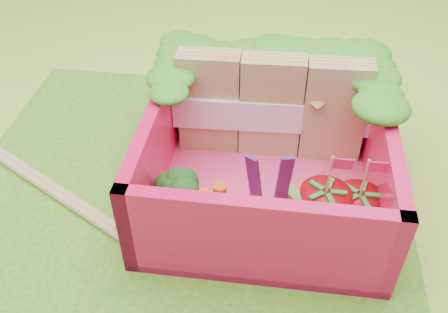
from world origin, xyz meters
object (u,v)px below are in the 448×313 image
strawberry_left (323,210)px  strawberry_right (356,211)px  sandwich_stack (272,107)px  broccoli (179,188)px  chopsticks (19,167)px  bento_box (266,157)px

strawberry_left → strawberry_right: (0.17, 0.02, -0.01)m
sandwich_stack → broccoli: sandwich_stack is taller
broccoli → strawberry_left: bearing=-1.4°
strawberry_right → chopsticks: strawberry_right is taller
bento_box → chopsticks: bento_box is taller
chopsticks → strawberry_left: bearing=-8.6°
bento_box → chopsticks: size_ratio=0.65×
bento_box → sandwich_stack: (0.01, 0.35, 0.09)m
bento_box → strawberry_left: 0.43m
chopsticks → bento_box: bearing=0.2°
sandwich_stack → broccoli: size_ratio=3.61×
broccoli → strawberry_right: strawberry_right is taller
bento_box → sandwich_stack: sandwich_stack is taller
bento_box → broccoli: size_ratio=4.02×
bento_box → strawberry_right: bento_box is taller
broccoli → strawberry_right: 0.93m
sandwich_stack → chopsticks: (-1.51, -0.36, -0.34)m
broccoli → strawberry_right: bearing=0.3°
strawberry_left → sandwich_stack: bearing=116.3°
broccoli → chopsticks: 1.12m
bento_box → strawberry_left: (0.32, -0.28, -0.09)m
bento_box → strawberry_left: strawberry_left is taller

